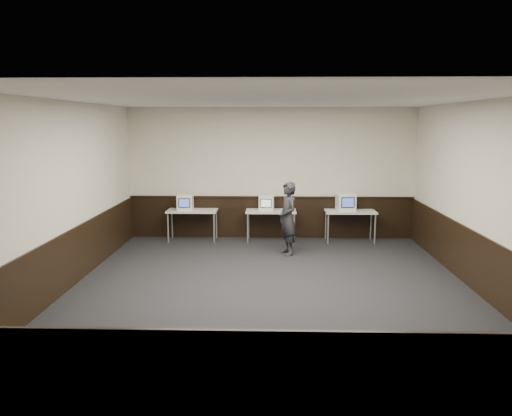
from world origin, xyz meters
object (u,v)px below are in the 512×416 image
(person, at_px, (288,219))
(desk_left, at_px, (192,213))
(desk_right, at_px, (350,214))
(emac_right, at_px, (346,202))
(desk_center, at_px, (271,213))
(emac_center, at_px, (267,203))
(emac_left, at_px, (185,202))

(person, bearing_deg, desk_left, -139.02)
(desk_right, height_order, emac_right, emac_right)
(desk_center, distance_m, person, 1.29)
(desk_right, height_order, emac_center, emac_center)
(person, bearing_deg, desk_right, 108.42)
(desk_center, height_order, desk_right, same)
(desk_left, distance_m, emac_center, 1.81)
(emac_left, relative_size, emac_right, 0.86)
(emac_left, bearing_deg, desk_left, 5.27)
(desk_right, relative_size, person, 0.76)
(desk_left, relative_size, desk_right, 1.00)
(emac_right, bearing_deg, person, -143.61)
(desk_center, height_order, emac_center, emac_center)
(desk_center, relative_size, emac_center, 3.00)
(desk_center, xyz_separation_m, person, (0.36, -1.24, 0.11))
(desk_center, bearing_deg, desk_right, 0.00)
(desk_center, bearing_deg, person, -73.65)
(emac_center, height_order, person, person)
(desk_right, bearing_deg, desk_center, 180.00)
(emac_center, relative_size, emac_right, 0.83)
(emac_left, height_order, emac_center, emac_left)
(emac_left, distance_m, emac_right, 3.85)
(emac_right, bearing_deg, desk_center, 175.54)
(desk_right, xyz_separation_m, emac_right, (-0.12, 0.02, 0.28))
(desk_center, relative_size, emac_left, 2.87)
(emac_left, xyz_separation_m, emac_center, (1.95, 0.06, -0.01))
(desk_left, height_order, desk_center, same)
(desk_center, height_order, emac_left, emac_left)
(desk_right, distance_m, emac_left, 3.97)
(desk_left, xyz_separation_m, emac_left, (-0.16, -0.02, 0.26))
(emac_left, xyz_separation_m, person, (2.42, -1.21, -0.15))
(desk_center, height_order, emac_right, emac_right)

